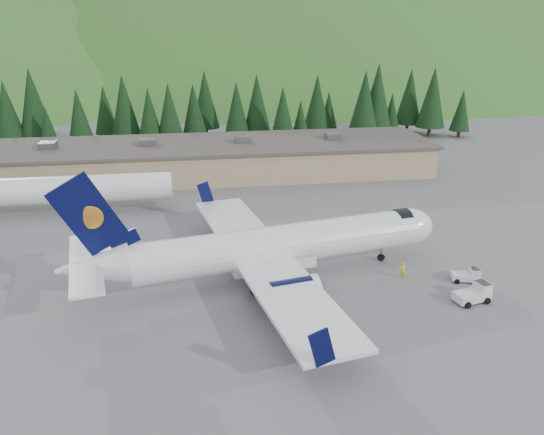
{
  "coord_description": "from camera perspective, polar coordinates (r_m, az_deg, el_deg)",
  "views": [
    {
      "loc": [
        -7.78,
        -46.09,
        23.86
      ],
      "look_at": [
        0.0,
        6.0,
        4.0
      ],
      "focal_mm": 35.0,
      "sensor_mm": 36.0,
      "label": 1
    }
  ],
  "objects": [
    {
      "name": "baggage_tug_b",
      "position": [
        54.76,
        20.32,
        -5.85
      ],
      "size": [
        2.81,
        2.05,
        1.37
      ],
      "rotation": [
        0.0,
        0.0,
        -0.25
      ],
      "color": "silver",
      "rests_on": "ground"
    },
    {
      "name": "baggage_tug_a",
      "position": [
        51.24,
        20.97,
        -7.63
      ],
      "size": [
        3.47,
        2.47,
        1.71
      ],
      "rotation": [
        0.0,
        0.0,
        0.21
      ],
      "color": "silver",
      "rests_on": "ground"
    },
    {
      "name": "second_airliner",
      "position": [
        73.16,
        -21.7,
        2.86
      ],
      "size": [
        27.5,
        11.0,
        10.05
      ],
      "color": "white",
      "rests_on": "ground"
    },
    {
      "name": "terminal_building",
      "position": [
        86.78,
        -6.45,
        6.36
      ],
      "size": [
        71.0,
        17.0,
        6.1
      ],
      "color": "#967A5D",
      "rests_on": "ground"
    },
    {
      "name": "tree_line",
      "position": [
        107.93,
        -7.74,
        11.77
      ],
      "size": [
        113.54,
        18.44,
        14.31
      ],
      "color": "black",
      "rests_on": "ground"
    },
    {
      "name": "ground",
      "position": [
        52.48,
        0.97,
        -6.38
      ],
      "size": [
        600.0,
        600.0,
        0.0
      ],
      "primitive_type": "plane",
      "color": "#5D5D62"
    },
    {
      "name": "airliner",
      "position": [
        50.74,
        -0.16,
        -3.26
      ],
      "size": [
        37.08,
        35.01,
        12.34
      ],
      "rotation": [
        0.0,
        0.0,
        0.19
      ],
      "color": "white",
      "rests_on": "ground"
    },
    {
      "name": "hills",
      "position": [
        281.71,
        4.69,
        -1.66
      ],
      "size": [
        614.0,
        330.0,
        300.0
      ],
      "color": "#2C4F1E",
      "rests_on": "ground"
    },
    {
      "name": "ramp_worker",
      "position": [
        53.54,
        13.89,
        -5.51
      ],
      "size": [
        0.63,
        0.45,
        1.6
      ],
      "primitive_type": "imported",
      "rotation": [
        0.0,
        0.0,
        3.27
      ],
      "color": "yellow",
      "rests_on": "ground"
    }
  ]
}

